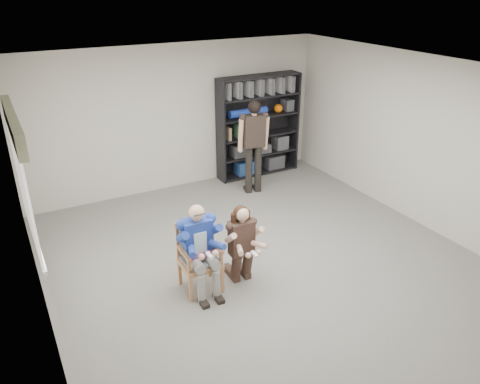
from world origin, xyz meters
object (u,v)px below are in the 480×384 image
armchair (200,258)px  bookshelf (259,126)px  seated_man (199,249)px  kneeling_woman (242,245)px  standing_man (254,148)px

armchair → bookshelf: (2.78, 3.18, 0.57)m
seated_man → kneeling_woman: bearing=-9.6°
seated_man → kneeling_woman: 0.59m
armchair → standing_man: standing_man is taller
armchair → seated_man: size_ratio=0.77×
kneeling_woman → bookshelf: bookshelf is taller
kneeling_woman → armchair: bearing=170.4°
bookshelf → standing_man: bookshelf is taller
armchair → standing_man: bearing=49.4°
armchair → seated_man: (0.00, 0.00, 0.15)m
seated_man → standing_man: (2.21, 2.40, 0.28)m
standing_man → seated_man: bearing=-121.8°
seated_man → standing_man: 3.28m
seated_man → armchair: bearing=0.0°
standing_man → bookshelf: bearing=65.0°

